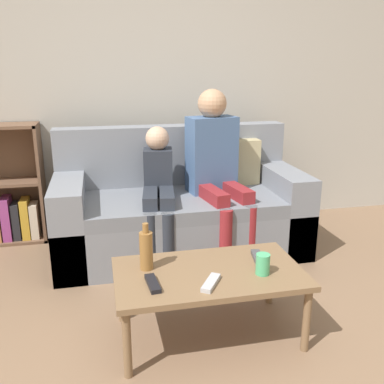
% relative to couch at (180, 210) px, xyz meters
% --- Properties ---
extents(wall_back, '(12.00, 0.06, 2.60)m').
position_rel_couch_xyz_m(wall_back, '(-0.15, 0.63, 0.99)').
color(wall_back, '#B7B2A8').
rests_on(wall_back, ground_plane).
extents(couch, '(1.84, 0.85, 0.92)m').
position_rel_couch_xyz_m(couch, '(0.00, 0.00, 0.00)').
color(couch, gray).
rests_on(couch, ground_plane).
extents(bookshelf, '(0.68, 0.28, 0.95)m').
position_rel_couch_xyz_m(bookshelf, '(-1.39, 0.47, 0.04)').
color(bookshelf, brown).
rests_on(bookshelf, ground_plane).
extents(coffee_table, '(0.96, 0.55, 0.38)m').
position_rel_couch_xyz_m(coffee_table, '(-0.07, -1.15, 0.03)').
color(coffee_table, brown).
rests_on(coffee_table, ground_plane).
extents(person_adult, '(0.42, 0.64, 1.22)m').
position_rel_couch_xyz_m(person_adult, '(0.25, -0.08, 0.40)').
color(person_adult, maroon).
rests_on(person_adult, ground_plane).
extents(person_child, '(0.29, 0.62, 0.96)m').
position_rel_couch_xyz_m(person_child, '(-0.19, -0.14, 0.24)').
color(person_child, '#282D38').
rests_on(person_child, ground_plane).
extents(cup_near, '(0.07, 0.07, 0.11)m').
position_rel_couch_xyz_m(cup_near, '(0.18, -1.23, 0.12)').
color(cup_near, '#4CB77A').
rests_on(cup_near, coffee_table).
extents(tv_remote_0, '(0.08, 0.18, 0.02)m').
position_rel_couch_xyz_m(tv_remote_0, '(0.22, -1.07, 0.08)').
color(tv_remote_0, '#47474C').
rests_on(tv_remote_0, coffee_table).
extents(tv_remote_1, '(0.13, 0.17, 0.02)m').
position_rel_couch_xyz_m(tv_remote_1, '(-0.10, -1.29, 0.08)').
color(tv_remote_1, '#B7B7BC').
rests_on(tv_remote_1, coffee_table).
extents(tv_remote_2, '(0.06, 0.17, 0.02)m').
position_rel_couch_xyz_m(tv_remote_2, '(-0.37, -1.23, 0.08)').
color(tv_remote_2, black).
rests_on(tv_remote_2, coffee_table).
extents(bottle, '(0.07, 0.07, 0.25)m').
position_rel_couch_xyz_m(bottle, '(-0.38, -1.05, 0.17)').
color(bottle, olive).
rests_on(bottle, coffee_table).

